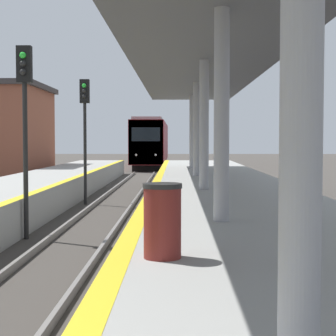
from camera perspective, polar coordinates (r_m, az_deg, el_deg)
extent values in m
cube|color=black|center=(52.99, -1.67, 0.47)|extent=(2.31, 18.08, 0.55)
cube|color=maroon|center=(52.94, -1.67, 2.67)|extent=(2.72, 20.09, 3.51)
cube|color=#E54C19|center=(42.99, -2.26, 2.62)|extent=(2.66, 0.16, 3.44)
cube|color=black|center=(42.93, -2.27, 3.44)|extent=(2.17, 0.06, 1.05)
cube|color=gray|center=(52.97, -1.67, 4.70)|extent=(2.31, 19.09, 0.24)
sphere|color=white|center=(42.99, -3.26, 1.33)|extent=(0.18, 0.18, 0.18)
sphere|color=white|center=(42.91, -1.27, 1.34)|extent=(0.18, 0.18, 0.18)
cylinder|color=black|center=(14.34, -14.27, 0.65)|extent=(0.12, 0.12, 3.88)
cube|color=black|center=(14.45, -14.39, 10.17)|extent=(0.36, 0.20, 0.90)
sphere|color=green|center=(14.36, -14.54, 11.03)|extent=(0.16, 0.16, 0.16)
sphere|color=black|center=(14.33, -14.53, 10.23)|extent=(0.16, 0.16, 0.16)
sphere|color=black|center=(14.30, -14.52, 9.43)|extent=(0.16, 0.16, 0.16)
cylinder|color=black|center=(21.71, -8.42, 1.42)|extent=(0.12, 0.12, 3.88)
cube|color=black|center=(21.79, -8.47, 7.72)|extent=(0.36, 0.20, 0.90)
sphere|color=green|center=(21.67, -8.53, 8.28)|extent=(0.16, 0.16, 0.16)
sphere|color=black|center=(21.66, -8.52, 7.75)|extent=(0.16, 0.16, 0.16)
sphere|color=black|center=(21.64, -8.52, 7.22)|extent=(0.16, 0.16, 0.16)
cylinder|color=#99999E|center=(3.76, 13.43, 9.54)|extent=(0.28, 0.28, 3.82)
cylinder|color=#99999E|center=(10.15, 5.47, 5.33)|extent=(0.28, 0.28, 3.82)
cylinder|color=#99999E|center=(16.60, 3.69, 4.37)|extent=(0.28, 0.28, 3.82)
cylinder|color=#99999E|center=(23.05, 2.90, 3.94)|extent=(0.28, 0.28, 3.82)
cylinder|color=#99999E|center=(29.51, 2.46, 3.70)|extent=(0.28, 0.28, 3.82)
cube|color=#515156|center=(16.77, 3.71, 11.25)|extent=(4.45, 32.31, 0.20)
cylinder|color=maroon|center=(7.01, -0.57, -5.62)|extent=(0.47, 0.47, 0.87)
cylinder|color=#262626|center=(6.95, -0.58, -1.82)|extent=(0.49, 0.49, 0.06)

